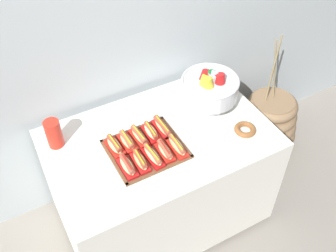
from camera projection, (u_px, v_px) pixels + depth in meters
ground_plane at (161, 213)px, 2.83m from camera, size 10.00×10.00×0.00m
back_wall at (116, 15)px, 2.24m from camera, size 6.00×0.10×2.60m
buffet_table at (160, 177)px, 2.54m from camera, size 1.29×0.82×0.78m
floor_vase at (268, 123)px, 3.15m from camera, size 0.46×0.46×1.01m
serving_tray at (146, 149)px, 2.21m from camera, size 0.41×0.36×0.01m
hot_dog_0 at (127, 166)px, 2.08m from camera, size 0.07×0.16×0.06m
hot_dog_1 at (140, 161)px, 2.11m from camera, size 0.07×0.16×0.06m
hot_dog_2 at (153, 156)px, 2.14m from camera, size 0.07×0.18×0.06m
hot_dog_3 at (165, 151)px, 2.16m from camera, size 0.07×0.16×0.06m
hot_dog_4 at (177, 146)px, 2.19m from camera, size 0.06×0.18×0.06m
hot_dog_5 at (115, 145)px, 2.19m from camera, size 0.08×0.16×0.06m
hot_dog_6 at (127, 141)px, 2.21m from camera, size 0.07×0.15×0.06m
hot_dog_7 at (139, 136)px, 2.24m from camera, size 0.07×0.17×0.06m
hot_dog_8 at (151, 132)px, 2.27m from camera, size 0.07×0.15×0.06m
hot_dog_9 at (162, 127)px, 2.29m from camera, size 0.06×0.18×0.06m
punch_bowl at (210, 88)px, 2.37m from camera, size 0.35×0.35×0.26m
cup_stack at (54, 134)px, 2.18m from camera, size 0.09×0.09×0.17m
donut at (245, 129)px, 2.30m from camera, size 0.13×0.13×0.03m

